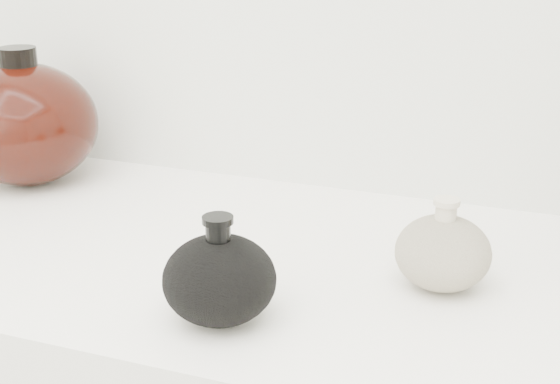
% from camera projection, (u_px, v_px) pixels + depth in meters
% --- Properties ---
extents(black_gourd_vase, '(0.14, 0.14, 0.11)m').
position_uv_depth(black_gourd_vase, '(219.00, 279.00, 0.75)').
color(black_gourd_vase, black).
rests_on(black_gourd_vase, display_counter).
extents(cream_gourd_vase, '(0.11, 0.11, 0.10)m').
position_uv_depth(cream_gourd_vase, '(443.00, 252.00, 0.82)').
color(cream_gourd_vase, beige).
rests_on(cream_gourd_vase, display_counter).
extents(left_round_pot, '(0.25, 0.25, 0.20)m').
position_uv_depth(left_round_pot, '(25.00, 123.00, 1.11)').
color(left_round_pot, black).
rests_on(left_round_pot, display_counter).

